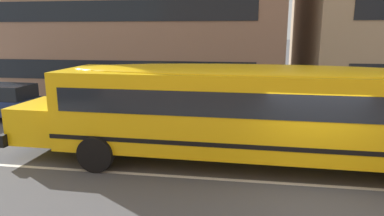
{
  "coord_description": "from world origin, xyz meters",
  "views": [
    {
      "loc": [
        -1.8,
        -8.86,
        3.98
      ],
      "look_at": [
        -3.28,
        0.62,
        1.86
      ],
      "focal_mm": 32.02,
      "sensor_mm": 36.0,
      "label": 1
    }
  ],
  "objects": [
    {
      "name": "parked_car_dark_blue_by_entrance",
      "position": [
        -12.56,
        5.2,
        0.84
      ],
      "size": [
        3.98,
        2.05,
        1.64
      ],
      "rotation": [
        0.0,
        0.0,
        -0.05
      ],
      "color": "navy",
      "rests_on": "ground_plane"
    },
    {
      "name": "sidewalk_far",
      "position": [
        0.0,
        7.86,
        0.01
      ],
      "size": [
        120.0,
        3.0,
        0.01
      ],
      "primitive_type": "cube",
      "color": "gray",
      "rests_on": "ground_plane"
    },
    {
      "name": "school_bus",
      "position": [
        -1.81,
        1.25,
        1.82
      ],
      "size": [
        13.75,
        3.4,
        3.06
      ],
      "rotation": [
        0.0,
        0.0,
        3.12
      ],
      "color": "yellow",
      "rests_on": "ground_plane"
    },
    {
      "name": "ground_plane",
      "position": [
        0.0,
        0.0,
        0.0
      ],
      "size": [
        400.0,
        400.0,
        0.0
      ],
      "primitive_type": "plane",
      "color": "#4C4C4F"
    },
    {
      "name": "lane_centreline",
      "position": [
        0.0,
        0.0,
        0.0
      ],
      "size": [
        110.0,
        0.16,
        0.01
      ],
      "primitive_type": "cube",
      "color": "silver",
      "rests_on": "ground_plane"
    }
  ]
}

